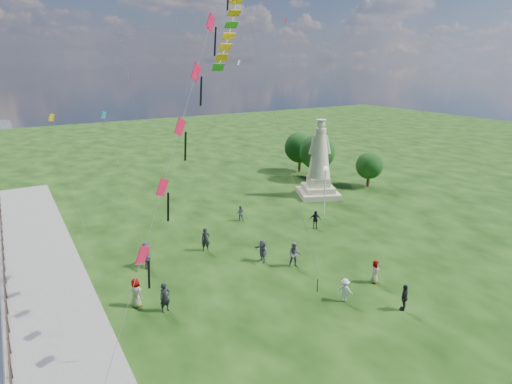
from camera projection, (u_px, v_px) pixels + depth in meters
waterfront at (30, 320)px, 24.11m from camera, size 200.00×200.00×1.51m
statue at (319, 168)px, 45.03m from camera, size 5.29×5.29×8.19m
lamppost at (325, 180)px, 39.43m from camera, size 0.43×0.43×4.69m
tree_row at (319, 152)px, 52.13m from camera, size 6.95×13.15×5.57m
person_0 at (165, 297)px, 24.56m from camera, size 0.71×0.52×1.78m
person_1 at (295, 255)px, 29.89m from camera, size 1.06×0.94×1.85m
person_2 at (345, 290)px, 25.68m from camera, size 0.98×1.04×1.46m
person_3 at (404, 297)px, 24.72m from camera, size 1.07×0.88×1.63m
person_4 at (375, 272)px, 27.79m from camera, size 0.89×0.72×1.57m
person_5 at (147, 254)px, 29.83m from camera, size 1.24×1.94×1.94m
person_6 at (206, 240)px, 32.44m from camera, size 0.76×0.61×1.82m
person_7 at (240, 213)px, 38.66m from camera, size 0.84×0.73×1.47m
person_9 at (315, 220)px, 36.84m from camera, size 1.05×0.91×1.61m
person_10 at (136, 293)px, 25.06m from camera, size 0.83×1.01×1.79m
person_11 at (262, 251)px, 30.72m from camera, size 0.77×1.60×1.69m
red_kite_train at (187, 108)px, 21.09m from camera, size 10.89×9.35×18.87m
small_kites at (206, 66)px, 40.45m from camera, size 27.64×18.52×28.27m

